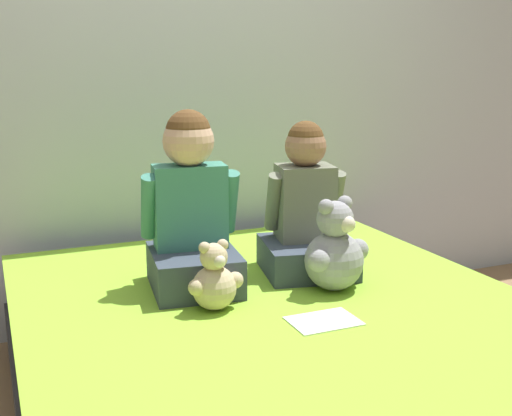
% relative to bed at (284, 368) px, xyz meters
% --- Properties ---
extents(wall_behind_bed, '(8.00, 0.06, 2.50)m').
position_rel_bed_xyz_m(wall_behind_bed, '(0.00, 1.11, 1.04)').
color(wall_behind_bed, silver).
rests_on(wall_behind_bed, ground_plane).
extents(bed, '(1.67, 1.95, 0.43)m').
position_rel_bed_xyz_m(bed, '(0.00, 0.00, 0.00)').
color(bed, '#2D2D33').
rests_on(bed, ground_plane).
extents(child_on_left, '(0.35, 0.38, 0.62)m').
position_rel_bed_xyz_m(child_on_left, '(-0.21, 0.31, 0.48)').
color(child_on_left, '#384251').
rests_on(child_on_left, bed).
extents(child_on_right, '(0.38, 0.38, 0.57)m').
position_rel_bed_xyz_m(child_on_right, '(0.24, 0.31, 0.44)').
color(child_on_right, '#384251').
rests_on(child_on_right, bed).
extents(teddy_bear_held_by_left_child, '(0.19, 0.14, 0.23)m').
position_rel_bed_xyz_m(teddy_bear_held_by_left_child, '(-0.21, 0.07, 0.31)').
color(teddy_bear_held_by_left_child, '#D1B78E').
rests_on(teddy_bear_held_by_left_child, bed).
extents(teddy_bear_held_by_right_child, '(0.27, 0.21, 0.33)m').
position_rel_bed_xyz_m(teddy_bear_held_by_right_child, '(0.23, 0.08, 0.35)').
color(teddy_bear_held_by_right_child, '#939399').
rests_on(teddy_bear_held_by_right_child, bed).
extents(sign_card, '(0.21, 0.15, 0.00)m').
position_rel_bed_xyz_m(sign_card, '(0.06, -0.16, 0.22)').
color(sign_card, white).
rests_on(sign_card, bed).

